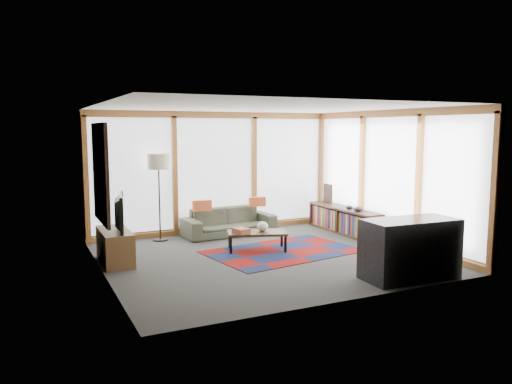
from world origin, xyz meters
name	(u,v)px	position (x,y,z in m)	size (l,w,h in m)	color
ground	(266,256)	(0.00, 0.00, 0.00)	(5.50, 5.50, 0.00)	#292926
room_envelope	(276,166)	(0.49, 0.56, 1.54)	(5.52, 5.02, 2.62)	#474036
rug	(283,251)	(0.44, 0.18, 0.01)	(2.66, 1.71, 0.01)	#6A0B0A
sofa	(229,222)	(0.10, 1.95, 0.28)	(1.95, 0.76, 0.57)	#333828
pillow_left	(202,205)	(-0.51, 1.91, 0.68)	(0.39, 0.12, 0.22)	#D9592F
pillow_right	(257,202)	(0.77, 1.97, 0.67)	(0.36, 0.11, 0.20)	#D9592F
floor_lamp	(159,197)	(-1.35, 2.07, 0.87)	(0.44, 0.44, 1.75)	black
coffee_table	(257,241)	(0.04, 0.45, 0.18)	(1.07, 0.54, 0.36)	#302210
book_stack	(241,231)	(-0.28, 0.44, 0.40)	(0.23, 0.28, 0.09)	brown
vase	(263,226)	(0.15, 0.43, 0.45)	(0.21, 0.21, 0.18)	beige
bookshelf	(344,220)	(2.43, 1.09, 0.27)	(0.40, 2.19, 0.55)	#302210
bowl_a	(358,209)	(2.40, 0.55, 0.60)	(0.20, 0.20, 0.10)	black
bowl_b	(350,207)	(2.42, 0.89, 0.59)	(0.16, 0.16, 0.08)	black
shelf_picture	(328,193)	(2.53, 1.89, 0.76)	(0.04, 0.33, 0.43)	black
tv_console	(115,246)	(-2.47, 0.71, 0.28)	(0.46, 1.11, 0.56)	brown
television	(115,212)	(-2.45, 0.72, 0.86)	(1.05, 0.14, 0.60)	black
bar_counter	(410,249)	(1.37, -2.08, 0.45)	(1.42, 0.66, 0.90)	black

